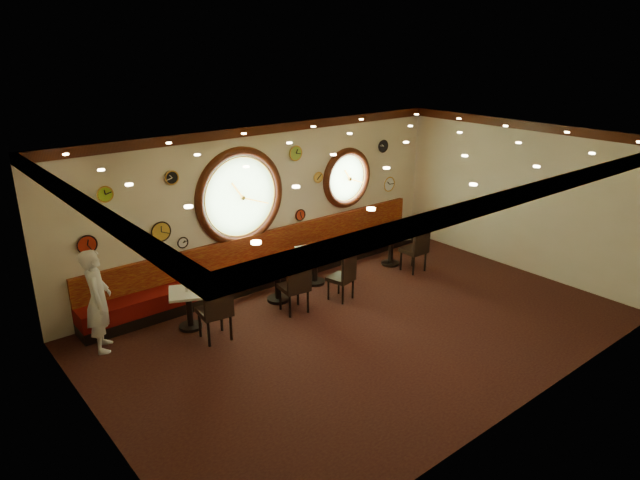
{
  "coord_description": "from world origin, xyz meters",
  "views": [
    {
      "loc": [
        -6.2,
        -6.38,
        4.82
      ],
      "look_at": [
        -0.36,
        0.8,
        1.5
      ],
      "focal_mm": 32.0,
      "sensor_mm": 36.0,
      "label": 1
    }
  ],
  "objects_px": {
    "table_b": "(278,278)",
    "condiment_b_salt": "(275,263)",
    "chair_a": "(216,304)",
    "chair_d": "(418,244)",
    "condiment_b_bottle": "(276,258)",
    "condiment_c_salt": "(311,247)",
    "condiment_c_bottle": "(315,246)",
    "table_c": "(315,262)",
    "condiment_a_pepper": "(191,288)",
    "condiment_d_bottle": "(390,230)",
    "condiment_b_pepper": "(277,263)",
    "waiter": "(98,300)",
    "table_a": "(189,305)",
    "chair_c": "(345,272)",
    "condiment_d_salt": "(389,233)",
    "chair_b": "(296,280)",
    "table_d": "(391,246)",
    "condiment_c_pepper": "(320,248)",
    "condiment_a_salt": "(186,289)",
    "condiment_a_bottle": "(190,283)",
    "condiment_d_pepper": "(391,233)"
  },
  "relations": [
    {
      "from": "condiment_b_bottle",
      "to": "condiment_c_bottle",
      "type": "height_order",
      "value": "condiment_b_bottle"
    },
    {
      "from": "table_b",
      "to": "condiment_b_bottle",
      "type": "bearing_deg",
      "value": 64.36
    },
    {
      "from": "chair_d",
      "to": "condiment_b_bottle",
      "type": "height_order",
      "value": "chair_d"
    },
    {
      "from": "condiment_b_pepper",
      "to": "chair_d",
      "type": "bearing_deg",
      "value": -12.89
    },
    {
      "from": "table_c",
      "to": "condiment_a_pepper",
      "type": "bearing_deg",
      "value": -177.37
    },
    {
      "from": "chair_c",
      "to": "condiment_d_salt",
      "type": "height_order",
      "value": "chair_c"
    },
    {
      "from": "chair_d",
      "to": "condiment_a_bottle",
      "type": "distance_m",
      "value": 4.95
    },
    {
      "from": "chair_a",
      "to": "condiment_d_pepper",
      "type": "xyz_separation_m",
      "value": [
        4.69,
        0.57,
        0.06
      ]
    },
    {
      "from": "table_a",
      "to": "table_d",
      "type": "height_order",
      "value": "table_a"
    },
    {
      "from": "table_b",
      "to": "condiment_d_bottle",
      "type": "height_order",
      "value": "condiment_d_bottle"
    },
    {
      "from": "chair_d",
      "to": "waiter",
      "type": "relative_size",
      "value": 0.4
    },
    {
      "from": "table_a",
      "to": "condiment_a_pepper",
      "type": "relative_size",
      "value": 8.62
    },
    {
      "from": "chair_b",
      "to": "condiment_c_salt",
      "type": "height_order",
      "value": "chair_b"
    },
    {
      "from": "table_a",
      "to": "condiment_b_bottle",
      "type": "distance_m",
      "value": 1.93
    },
    {
      "from": "table_c",
      "to": "condiment_d_bottle",
      "type": "distance_m",
      "value": 2.05
    },
    {
      "from": "chair_c",
      "to": "condiment_c_pepper",
      "type": "xyz_separation_m",
      "value": [
        0.11,
        0.9,
        0.21
      ]
    },
    {
      "from": "table_b",
      "to": "chair_d",
      "type": "distance_m",
      "value": 3.23
    },
    {
      "from": "chair_d",
      "to": "condiment_b_pepper",
      "type": "distance_m",
      "value": 3.24
    },
    {
      "from": "table_c",
      "to": "condiment_d_pepper",
      "type": "relative_size",
      "value": 8.07
    },
    {
      "from": "condiment_d_salt",
      "to": "condiment_b_pepper",
      "type": "bearing_deg",
      "value": 178.91
    },
    {
      "from": "condiment_c_bottle",
      "to": "table_b",
      "type": "bearing_deg",
      "value": -167.9
    },
    {
      "from": "waiter",
      "to": "table_a",
      "type": "bearing_deg",
      "value": -78.44
    },
    {
      "from": "condiment_c_pepper",
      "to": "condiment_b_salt",
      "type": "bearing_deg",
      "value": -174.6
    },
    {
      "from": "chair_c",
      "to": "condiment_c_pepper",
      "type": "height_order",
      "value": "chair_c"
    },
    {
      "from": "condiment_b_pepper",
      "to": "waiter",
      "type": "xyz_separation_m",
      "value": [
        -3.22,
        0.33,
        0.07
      ]
    },
    {
      "from": "table_a",
      "to": "table_b",
      "type": "height_order",
      "value": "table_b"
    },
    {
      "from": "condiment_b_bottle",
      "to": "waiter",
      "type": "height_order",
      "value": "waiter"
    },
    {
      "from": "condiment_c_salt",
      "to": "condiment_c_bottle",
      "type": "xyz_separation_m",
      "value": [
        0.09,
        -0.01,
        0.02
      ]
    },
    {
      "from": "table_b",
      "to": "condiment_a_pepper",
      "type": "xyz_separation_m",
      "value": [
        -1.76,
        0.06,
        0.28
      ]
    },
    {
      "from": "condiment_a_salt",
      "to": "chair_a",
      "type": "bearing_deg",
      "value": -76.33
    },
    {
      "from": "table_b",
      "to": "condiment_a_pepper",
      "type": "bearing_deg",
      "value": 177.89
    },
    {
      "from": "chair_a",
      "to": "condiment_d_pepper",
      "type": "distance_m",
      "value": 4.72
    },
    {
      "from": "condiment_d_bottle",
      "to": "chair_b",
      "type": "bearing_deg",
      "value": -167.59
    },
    {
      "from": "condiment_c_salt",
      "to": "condiment_c_bottle",
      "type": "height_order",
      "value": "condiment_c_bottle"
    },
    {
      "from": "condiment_c_bottle",
      "to": "condiment_b_pepper",
      "type": "bearing_deg",
      "value": -168.02
    },
    {
      "from": "table_b",
      "to": "condiment_c_salt",
      "type": "xyz_separation_m",
      "value": [
        1.01,
        0.25,
        0.32
      ]
    },
    {
      "from": "table_a",
      "to": "condiment_c_pepper",
      "type": "bearing_deg",
      "value": 0.76
    },
    {
      "from": "table_b",
      "to": "condiment_a_pepper",
      "type": "height_order",
      "value": "condiment_a_pepper"
    },
    {
      "from": "condiment_a_salt",
      "to": "condiment_a_bottle",
      "type": "relative_size",
      "value": 0.61
    },
    {
      "from": "table_b",
      "to": "chair_b",
      "type": "relative_size",
      "value": 1.25
    },
    {
      "from": "table_b",
      "to": "condiment_b_salt",
      "type": "relative_size",
      "value": 10.13
    },
    {
      "from": "waiter",
      "to": "table_d",
      "type": "bearing_deg",
      "value": -71.7
    },
    {
      "from": "condiment_a_salt",
      "to": "condiment_a_pepper",
      "type": "height_order",
      "value": "condiment_a_salt"
    },
    {
      "from": "chair_a",
      "to": "chair_d",
      "type": "bearing_deg",
      "value": 5.59
    },
    {
      "from": "table_c",
      "to": "condiment_b_pepper",
      "type": "relative_size",
      "value": 9.75
    },
    {
      "from": "condiment_a_salt",
      "to": "condiment_a_bottle",
      "type": "height_order",
      "value": "condiment_a_bottle"
    },
    {
      "from": "condiment_a_salt",
      "to": "chair_c",
      "type": "bearing_deg",
      "value": -16.83
    },
    {
      "from": "table_c",
      "to": "table_a",
      "type": "bearing_deg",
      "value": -177.54
    },
    {
      "from": "condiment_c_bottle",
      "to": "condiment_a_salt",
      "type": "bearing_deg",
      "value": -176.73
    },
    {
      "from": "condiment_a_bottle",
      "to": "condiment_a_salt",
      "type": "bearing_deg",
      "value": -140.93
    }
  ]
}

